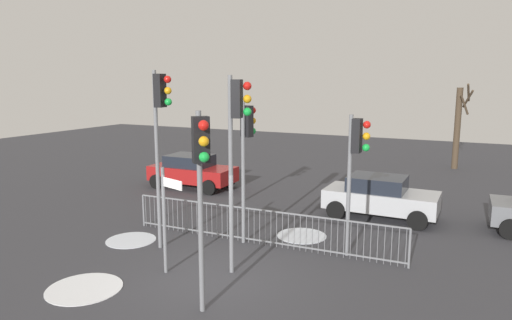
# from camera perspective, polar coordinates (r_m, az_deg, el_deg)

# --- Properties ---
(ground_plane) EXTENTS (60.00, 60.00, 0.00)m
(ground_plane) POSITION_cam_1_polar(r_m,az_deg,el_deg) (11.64, -5.23, -14.33)
(ground_plane) COLOR #38383D
(traffic_light_foreground_right) EXTENTS (0.56, 0.36, 4.88)m
(traffic_light_foreground_right) POSITION_cam_1_polar(r_m,az_deg,el_deg) (10.97, -2.47, 3.60)
(traffic_light_foreground_right) COLOR slate
(traffic_light_foreground_right) RESTS_ON ground
(traffic_light_mid_left) EXTENTS (0.37, 0.56, 4.14)m
(traffic_light_mid_left) POSITION_cam_1_polar(r_m,az_deg,el_deg) (13.30, -1.18, 2.43)
(traffic_light_mid_left) COLOR slate
(traffic_light_mid_left) RESTS_ON ground
(traffic_light_rear_left) EXTENTS (0.57, 0.32, 3.87)m
(traffic_light_rear_left) POSITION_cam_1_polar(r_m,az_deg,el_deg) (12.42, 12.23, 0.74)
(traffic_light_rear_left) COLOR slate
(traffic_light_rear_left) RESTS_ON ground
(traffic_light_mid_right) EXTENTS (0.57, 0.34, 5.03)m
(traffic_light_mid_right) POSITION_cam_1_polar(r_m,az_deg,el_deg) (12.92, -11.78, 4.83)
(traffic_light_mid_right) COLOR slate
(traffic_light_mid_right) RESTS_ON ground
(traffic_light_rear_right) EXTENTS (0.47, 0.47, 4.18)m
(traffic_light_rear_right) POSITION_cam_1_polar(r_m,az_deg,el_deg) (9.04, -6.80, -1.02)
(traffic_light_rear_right) COLOR slate
(traffic_light_rear_right) RESTS_ON ground
(direction_sign_post) EXTENTS (0.76, 0.29, 2.68)m
(direction_sign_post) POSITION_cam_1_polar(r_m,az_deg,el_deg) (11.55, -11.11, -6.63)
(direction_sign_post) COLOR slate
(direction_sign_post) RESTS_ON ground
(pedestrian_guard_railing) EXTENTS (8.44, 0.28, 1.07)m
(pedestrian_guard_railing) POSITION_cam_1_polar(r_m,az_deg,el_deg) (13.57, 0.46, -8.19)
(pedestrian_guard_railing) COLOR slate
(pedestrian_guard_railing) RESTS_ON ground
(car_silver_near) EXTENTS (3.82, 1.96, 1.47)m
(car_silver_near) POSITION_cam_1_polar(r_m,az_deg,el_deg) (16.67, 15.08, -4.35)
(car_silver_near) COLOR #B2B5BA
(car_silver_near) RESTS_ON ground
(car_red_trailing) EXTENTS (3.83, 1.98, 1.47)m
(car_red_trailing) POSITION_cam_1_polar(r_m,az_deg,el_deg) (20.79, -7.93, -1.32)
(car_red_trailing) COLOR maroon
(car_red_trailing) RESTS_ON ground
(bare_tree_left) EXTENTS (0.86, 1.22, 4.59)m
(bare_tree_left) POSITION_cam_1_polar(r_m,az_deg,el_deg) (27.08, 23.73, 3.89)
(bare_tree_left) COLOR #473828
(bare_tree_left) RESTS_ON ground
(snow_patch_kerb) EXTENTS (1.48, 1.48, 0.01)m
(snow_patch_kerb) POSITION_cam_1_polar(r_m,az_deg,el_deg) (14.56, -15.20, -9.54)
(snow_patch_kerb) COLOR silver
(snow_patch_kerb) RESTS_ON ground
(snow_patch_island) EXTENTS (1.53, 1.53, 0.01)m
(snow_patch_island) POSITION_cam_1_polar(r_m,az_deg,el_deg) (14.52, 5.68, -9.30)
(snow_patch_island) COLOR silver
(snow_patch_island) RESTS_ON ground
(snow_patch_verge) EXTENTS (1.73, 1.73, 0.01)m
(snow_patch_verge) POSITION_cam_1_polar(r_m,az_deg,el_deg) (11.74, -20.47, -14.67)
(snow_patch_verge) COLOR white
(snow_patch_verge) RESTS_ON ground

